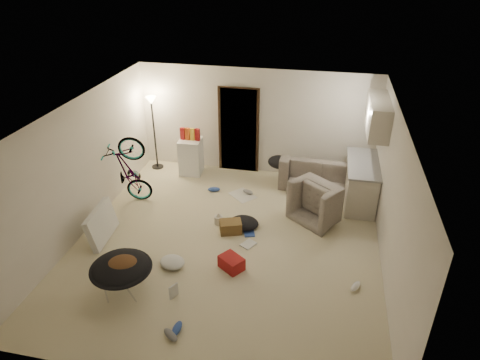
% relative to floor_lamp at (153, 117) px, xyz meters
% --- Properties ---
extents(floor, '(5.50, 6.00, 0.02)m').
position_rel_floor_lamp_xyz_m(floor, '(2.40, -2.65, -1.32)').
color(floor, beige).
rests_on(floor, ground).
extents(ceiling, '(5.50, 6.00, 0.02)m').
position_rel_floor_lamp_xyz_m(ceiling, '(2.40, -2.65, 1.20)').
color(ceiling, white).
rests_on(ceiling, wall_back).
extents(wall_back, '(5.50, 0.02, 2.50)m').
position_rel_floor_lamp_xyz_m(wall_back, '(2.40, 0.36, -0.06)').
color(wall_back, silver).
rests_on(wall_back, floor).
extents(wall_front, '(5.50, 0.02, 2.50)m').
position_rel_floor_lamp_xyz_m(wall_front, '(2.40, -5.66, -0.06)').
color(wall_front, silver).
rests_on(wall_front, floor).
extents(wall_left, '(0.02, 6.00, 2.50)m').
position_rel_floor_lamp_xyz_m(wall_left, '(-0.36, -2.65, -0.06)').
color(wall_left, silver).
rests_on(wall_left, floor).
extents(wall_right, '(0.02, 6.00, 2.50)m').
position_rel_floor_lamp_xyz_m(wall_right, '(5.16, -2.65, -0.06)').
color(wall_right, silver).
rests_on(wall_right, floor).
extents(doorway, '(0.85, 0.10, 2.04)m').
position_rel_floor_lamp_xyz_m(doorway, '(2.00, 0.32, -0.29)').
color(doorway, black).
rests_on(doorway, floor).
extents(door_trim, '(0.97, 0.04, 2.10)m').
position_rel_floor_lamp_xyz_m(door_trim, '(2.00, 0.29, -0.29)').
color(door_trim, black).
rests_on(door_trim, floor).
extents(floor_lamp, '(0.28, 0.28, 1.81)m').
position_rel_floor_lamp_xyz_m(floor_lamp, '(0.00, 0.00, 0.00)').
color(floor_lamp, black).
rests_on(floor_lamp, floor).
extents(kitchen_counter, '(0.60, 1.50, 0.88)m').
position_rel_floor_lamp_xyz_m(kitchen_counter, '(4.83, -0.65, -0.87)').
color(kitchen_counter, beige).
rests_on(kitchen_counter, floor).
extents(counter_top, '(0.64, 1.54, 0.04)m').
position_rel_floor_lamp_xyz_m(counter_top, '(4.83, -0.65, -0.41)').
color(counter_top, gray).
rests_on(counter_top, kitchen_counter).
extents(kitchen_uppers, '(0.38, 1.40, 0.65)m').
position_rel_floor_lamp_xyz_m(kitchen_uppers, '(4.96, -0.65, 0.64)').
color(kitchen_uppers, beige).
rests_on(kitchen_uppers, wall_right).
extents(sofa, '(1.89, 0.81, 0.54)m').
position_rel_floor_lamp_xyz_m(sofa, '(4.01, -0.20, -1.04)').
color(sofa, '#363D37').
rests_on(sofa, floor).
extents(armchair, '(1.27, 1.25, 0.62)m').
position_rel_floor_lamp_xyz_m(armchair, '(4.12, -1.39, -1.00)').
color(armchair, '#363D37').
rests_on(armchair, floor).
extents(bicycle, '(1.69, 0.93, 0.92)m').
position_rel_floor_lamp_xyz_m(bicycle, '(0.10, -1.68, -0.89)').
color(bicycle, black).
rests_on(bicycle, floor).
extents(book_asset, '(0.30, 0.28, 0.02)m').
position_rel_floor_lamp_xyz_m(book_asset, '(1.87, -4.28, -1.30)').
color(book_asset, maroon).
rests_on(book_asset, floor).
extents(mini_fridge, '(0.53, 0.53, 0.86)m').
position_rel_floor_lamp_xyz_m(mini_fridge, '(0.92, -0.10, -0.88)').
color(mini_fridge, white).
rests_on(mini_fridge, floor).
extents(snack_box_0, '(0.11, 0.09, 0.30)m').
position_rel_floor_lamp_xyz_m(snack_box_0, '(0.75, -0.10, -0.31)').
color(snack_box_0, maroon).
rests_on(snack_box_0, mini_fridge).
extents(snack_box_1, '(0.11, 0.09, 0.30)m').
position_rel_floor_lamp_xyz_m(snack_box_1, '(0.87, -0.10, -0.31)').
color(snack_box_1, '#DE5B1B').
rests_on(snack_box_1, mini_fridge).
extents(snack_box_2, '(0.11, 0.08, 0.30)m').
position_rel_floor_lamp_xyz_m(snack_box_2, '(0.99, -0.10, -0.31)').
color(snack_box_2, gold).
rests_on(snack_box_2, mini_fridge).
extents(snack_box_3, '(0.11, 0.09, 0.30)m').
position_rel_floor_lamp_xyz_m(snack_box_3, '(1.11, -0.10, -0.31)').
color(snack_box_3, maroon).
rests_on(snack_box_3, mini_fridge).
extents(saucer_chair, '(0.95, 0.95, 0.68)m').
position_rel_floor_lamp_xyz_m(saucer_chair, '(1.12, -4.26, -0.90)').
color(saucer_chair, silver).
rests_on(saucer_chair, floor).
extents(hoodie, '(0.60, 0.55, 0.22)m').
position_rel_floor_lamp_xyz_m(hoodie, '(1.17, -4.29, -0.70)').
color(hoodie, '#56351D').
rests_on(hoodie, saucer_chair).
extents(sofa_drape, '(0.63, 0.55, 0.28)m').
position_rel_floor_lamp_xyz_m(sofa_drape, '(3.06, -0.20, -0.77)').
color(sofa_drape, black).
rests_on(sofa_drape, sofa).
extents(tv_box, '(0.31, 0.97, 0.64)m').
position_rel_floor_lamp_xyz_m(tv_box, '(0.10, -3.00, -0.99)').
color(tv_box, silver).
rests_on(tv_box, floor).
extents(drink_case_a, '(0.48, 0.41, 0.23)m').
position_rel_floor_lamp_xyz_m(drink_case_a, '(2.40, -2.32, -1.19)').
color(drink_case_a, brown).
rests_on(drink_case_a, floor).
extents(drink_case_b, '(0.49, 0.47, 0.23)m').
position_rel_floor_lamp_xyz_m(drink_case_b, '(2.64, -3.35, -1.19)').
color(drink_case_b, maroon).
rests_on(drink_case_b, floor).
extents(juicer, '(0.17, 0.17, 0.24)m').
position_rel_floor_lamp_xyz_m(juicer, '(2.10, -2.09, -1.21)').
color(juicer, beige).
rests_on(juicer, floor).
extents(newspaper, '(0.69, 0.69, 0.01)m').
position_rel_floor_lamp_xyz_m(newspaper, '(2.34, -0.93, -1.30)').
color(newspaper, silver).
rests_on(newspaper, floor).
extents(book_blue, '(0.27, 0.31, 0.03)m').
position_rel_floor_lamp_xyz_m(book_blue, '(2.75, -2.29, -1.29)').
color(book_blue, '#2D4BA3').
rests_on(book_blue, floor).
extents(book_white, '(0.32, 0.34, 0.02)m').
position_rel_floor_lamp_xyz_m(book_white, '(2.81, -2.65, -1.29)').
color(book_white, silver).
rests_on(book_white, floor).
extents(shoe_0, '(0.30, 0.18, 0.10)m').
position_rel_floor_lamp_xyz_m(shoe_0, '(1.68, -0.88, -1.26)').
color(shoe_0, '#2D4BA3').
rests_on(shoe_0, floor).
extents(shoe_1, '(0.28, 0.20, 0.10)m').
position_rel_floor_lamp_xyz_m(shoe_1, '(2.45, -0.83, -1.26)').
color(shoe_1, slate).
rests_on(shoe_1, floor).
extents(shoe_2, '(0.13, 0.29, 0.10)m').
position_rel_floor_lamp_xyz_m(shoe_2, '(2.19, -4.84, -1.25)').
color(shoe_2, '#2D4BA3').
rests_on(shoe_2, floor).
extents(shoe_3, '(0.29, 0.26, 0.10)m').
position_rel_floor_lamp_xyz_m(shoe_3, '(2.14, -4.96, -1.26)').
color(shoe_3, slate).
rests_on(shoe_3, floor).
extents(shoe_4, '(0.21, 0.28, 0.10)m').
position_rel_floor_lamp_xyz_m(shoe_4, '(4.70, -3.43, -1.26)').
color(shoe_4, white).
rests_on(shoe_4, floor).
extents(clothes_lump_a, '(0.66, 0.60, 0.18)m').
position_rel_floor_lamp_xyz_m(clothes_lump_a, '(2.62, -2.10, -1.22)').
color(clothes_lump_a, black).
rests_on(clothes_lump_a, floor).
extents(clothes_lump_c, '(0.55, 0.51, 0.14)m').
position_rel_floor_lamp_xyz_m(clothes_lump_c, '(1.63, -3.48, -1.24)').
color(clothes_lump_c, silver).
rests_on(clothes_lump_c, floor).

